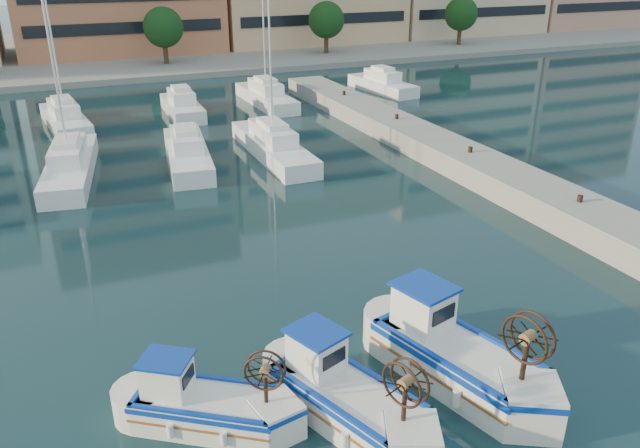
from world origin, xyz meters
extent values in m
plane|color=#17383D|center=(0.00, 0.00, 0.00)|extent=(300.00, 300.00, 0.00)
cube|color=gray|center=(13.00, 8.00, 0.60)|extent=(3.00, 60.00, 1.20)
cube|color=gray|center=(0.00, 67.00, 0.30)|extent=(180.00, 40.00, 0.60)
cylinder|color=#3F2B19|center=(4.00, 53.50, 1.50)|extent=(0.50, 0.50, 3.00)
sphere|color=#184217|center=(4.00, 53.50, 4.20)|extent=(4.00, 4.00, 4.00)
cylinder|color=#3F2B19|center=(22.00, 53.50, 1.50)|extent=(0.50, 0.50, 3.00)
sphere|color=#184217|center=(22.00, 53.50, 4.20)|extent=(4.00, 4.00, 4.00)
cylinder|color=#3F2B19|center=(40.00, 53.50, 1.50)|extent=(0.50, 0.50, 3.00)
sphere|color=#184217|center=(40.00, 53.50, 4.20)|extent=(4.00, 4.00, 4.00)
cube|color=white|center=(-7.19, 22.14, 0.50)|extent=(3.69, 10.21, 1.00)
cylinder|color=silver|center=(-7.19, 22.14, 6.00)|extent=(0.12, 0.12, 11.00)
cube|color=white|center=(-0.86, 21.86, 0.50)|extent=(3.40, 9.18, 1.00)
cube|color=white|center=(4.13, 21.23, 0.50)|extent=(2.30, 10.18, 1.00)
cylinder|color=silver|center=(4.13, 21.23, 6.00)|extent=(0.12, 0.12, 11.00)
cube|color=white|center=(-6.88, 33.00, 0.50)|extent=(3.12, 8.72, 1.00)
cylinder|color=silver|center=(-6.88, 33.00, 6.00)|extent=(0.12, 0.12, 11.00)
cube|color=white|center=(1.33, 33.52, 0.50)|extent=(2.45, 7.28, 1.00)
cube|color=white|center=(8.21, 34.37, 0.50)|extent=(2.35, 9.19, 1.00)
cylinder|color=silver|center=(8.21, 34.37, 6.00)|extent=(0.12, 0.12, 11.00)
cube|color=white|center=(19.09, 35.00, 0.50)|extent=(3.01, 7.99, 1.00)
cube|color=silver|center=(-5.16, 0.07, 0.46)|extent=(3.89, 3.36, 0.91)
cube|color=#0B3196|center=(-5.16, 0.07, 0.80)|extent=(4.01, 3.46, 0.14)
cube|color=#1634B1|center=(-5.16, 0.07, 0.75)|extent=(3.40, 2.87, 0.05)
cube|color=white|center=(-6.02, 0.66, 1.39)|extent=(1.47, 1.43, 0.96)
cube|color=#0B3196|center=(-6.02, 0.66, 1.91)|extent=(1.65, 1.61, 0.07)
cylinder|color=#331E14|center=(-3.87, -0.82, 1.42)|extent=(0.10, 0.10, 1.01)
cylinder|color=brown|center=(-3.87, -0.82, 1.95)|extent=(0.36, 0.37, 0.24)
torus|color=#331E14|center=(-3.95, -0.93, 1.95)|extent=(0.87, 0.63, 1.02)
torus|color=#331E14|center=(-3.80, -0.71, 1.95)|extent=(0.87, 0.63, 1.02)
cube|color=silver|center=(-1.79, -1.22, 0.52)|extent=(3.13, 4.52, 1.04)
cube|color=#0B3196|center=(-1.79, -1.22, 0.92)|extent=(3.22, 4.66, 0.16)
cube|color=#1634B1|center=(-1.79, -1.22, 0.85)|extent=(2.61, 4.00, 0.06)
cube|color=white|center=(-2.20, -0.11, 1.59)|extent=(1.47, 1.59, 1.09)
cube|color=#0B3196|center=(-2.20, -0.11, 2.18)|extent=(1.66, 1.78, 0.08)
cylinder|color=#331E14|center=(-1.16, -2.89, 1.62)|extent=(0.12, 0.12, 1.15)
cylinder|color=brown|center=(-1.16, -2.89, 2.23)|extent=(0.39, 0.37, 0.28)
torus|color=#331E14|center=(-1.30, -2.94, 2.23)|extent=(0.47, 1.11, 1.16)
torus|color=#331E14|center=(-1.02, -2.84, 2.23)|extent=(0.47, 1.11, 1.16)
cube|color=silver|center=(1.74, -0.97, 0.60)|extent=(3.24, 5.14, 1.19)
cube|color=#0B3196|center=(1.74, -0.97, 1.05)|extent=(3.34, 5.29, 0.18)
cube|color=#1634B1|center=(1.74, -0.97, 0.98)|extent=(2.68, 4.56, 0.07)
cube|color=white|center=(1.38, 0.34, 1.81)|extent=(1.60, 1.75, 1.25)
cube|color=#0B3196|center=(1.38, 0.34, 2.50)|extent=(1.81, 1.96, 0.09)
cylinder|color=#331E14|center=(2.29, -2.94, 1.85)|extent=(0.14, 0.14, 1.32)
cylinder|color=brown|center=(2.29, -2.94, 2.55)|extent=(0.43, 0.40, 0.32)
torus|color=#331E14|center=(2.12, -2.98, 2.55)|extent=(0.43, 1.30, 1.33)
torus|color=#331E14|center=(2.45, -2.89, 2.55)|extent=(0.43, 1.30, 1.33)
camera|label=1|loc=(-7.61, -12.76, 11.33)|focal=35.00mm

